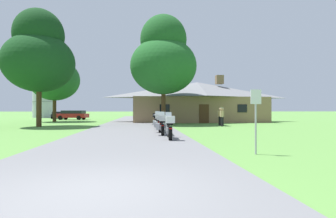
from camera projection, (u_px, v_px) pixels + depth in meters
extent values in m
plane|color=#56893D|center=(134.00, 126.00, 24.49)|extent=(500.00, 500.00, 0.00)
cube|color=slate|center=(133.00, 127.00, 22.50)|extent=(6.40, 80.00, 0.06)
cylinder|color=black|center=(169.00, 131.00, 13.86)|extent=(0.13, 0.64, 0.64)
cylinder|color=black|center=(170.00, 133.00, 12.42)|extent=(0.18, 0.65, 0.64)
cube|color=silver|center=(169.00, 131.00, 13.12)|extent=(0.28, 0.57, 0.30)
ellipsoid|color=black|center=(169.00, 121.00, 13.38)|extent=(0.32, 0.53, 0.26)
cube|color=black|center=(170.00, 124.00, 12.92)|extent=(0.30, 0.53, 0.10)
cylinder|color=silver|center=(169.00, 117.00, 13.82)|extent=(0.66, 0.06, 0.03)
cylinder|color=silver|center=(169.00, 124.00, 13.86)|extent=(0.07, 0.24, 0.73)
cube|color=#B2BCC6|center=(168.00, 115.00, 13.92)|extent=(0.32, 0.12, 0.27)
sphere|color=silver|center=(169.00, 120.00, 13.82)|extent=(0.11, 0.11, 0.11)
cube|color=silver|center=(170.00, 120.00, 12.37)|extent=(0.41, 0.38, 0.32)
cube|color=red|center=(171.00, 129.00, 12.20)|extent=(0.14, 0.04, 0.06)
cylinder|color=silver|center=(173.00, 135.00, 12.75)|extent=(0.09, 0.55, 0.07)
cylinder|color=black|center=(162.00, 128.00, 16.15)|extent=(0.14, 0.64, 0.64)
cylinder|color=black|center=(163.00, 130.00, 14.71)|extent=(0.19, 0.65, 0.64)
cube|color=silver|center=(162.00, 128.00, 15.41)|extent=(0.29, 0.57, 0.30)
ellipsoid|color=gold|center=(162.00, 120.00, 15.67)|extent=(0.33, 0.53, 0.26)
cube|color=black|center=(162.00, 122.00, 15.21)|extent=(0.31, 0.53, 0.10)
cylinder|color=silver|center=(162.00, 116.00, 16.11)|extent=(0.66, 0.07, 0.03)
cylinder|color=silver|center=(162.00, 122.00, 16.15)|extent=(0.07, 0.24, 0.73)
cube|color=#B2BCC6|center=(162.00, 114.00, 16.21)|extent=(0.33, 0.13, 0.27)
sphere|color=silver|center=(162.00, 119.00, 16.11)|extent=(0.11, 0.11, 0.11)
cube|color=#B7B7BC|center=(163.00, 118.00, 14.66)|extent=(0.42, 0.38, 0.32)
cube|color=red|center=(163.00, 126.00, 14.49)|extent=(0.14, 0.04, 0.06)
cylinder|color=silver|center=(165.00, 131.00, 15.04)|extent=(0.10, 0.55, 0.07)
cube|color=#B7B7BC|center=(158.00, 126.00, 14.75)|extent=(0.22, 0.41, 0.36)
cube|color=#B7B7BC|center=(167.00, 126.00, 14.77)|extent=(0.22, 0.41, 0.36)
cylinder|color=black|center=(162.00, 126.00, 18.11)|extent=(0.19, 0.65, 0.64)
cylinder|color=black|center=(160.00, 127.00, 16.67)|extent=(0.24, 0.65, 0.64)
cube|color=silver|center=(161.00, 126.00, 17.37)|extent=(0.33, 0.59, 0.30)
ellipsoid|color=gold|center=(161.00, 119.00, 17.63)|extent=(0.37, 0.56, 0.26)
cube|color=black|center=(161.00, 120.00, 17.17)|extent=(0.35, 0.55, 0.10)
cylinder|color=silver|center=(161.00, 116.00, 18.07)|extent=(0.66, 0.12, 0.03)
cylinder|color=silver|center=(162.00, 121.00, 18.11)|extent=(0.09, 0.24, 0.73)
cube|color=#B2BCC6|center=(162.00, 114.00, 18.17)|extent=(0.33, 0.15, 0.27)
sphere|color=silver|center=(161.00, 118.00, 18.07)|extent=(0.11, 0.11, 0.11)
cube|color=#B7B7BC|center=(160.00, 117.00, 16.62)|extent=(0.44, 0.41, 0.32)
cube|color=red|center=(160.00, 124.00, 16.45)|extent=(0.14, 0.05, 0.06)
cylinder|color=silver|center=(163.00, 129.00, 16.99)|extent=(0.14, 0.55, 0.07)
cube|color=#B7B7BC|center=(156.00, 124.00, 16.73)|extent=(0.25, 0.42, 0.36)
cube|color=#B7B7BC|center=(164.00, 124.00, 16.71)|extent=(0.25, 0.42, 0.36)
cylinder|color=black|center=(157.00, 124.00, 20.38)|extent=(0.12, 0.64, 0.64)
cylinder|color=black|center=(158.00, 125.00, 18.94)|extent=(0.16, 0.64, 0.64)
cube|color=silver|center=(158.00, 124.00, 19.64)|extent=(0.27, 0.56, 0.30)
ellipsoid|color=orange|center=(158.00, 118.00, 19.90)|extent=(0.31, 0.52, 0.26)
cube|color=black|center=(158.00, 119.00, 19.44)|extent=(0.29, 0.52, 0.10)
cylinder|color=silver|center=(157.00, 115.00, 20.34)|extent=(0.66, 0.04, 0.03)
cylinder|color=silver|center=(157.00, 120.00, 20.38)|extent=(0.06, 0.24, 0.73)
cube|color=#B2BCC6|center=(157.00, 113.00, 20.44)|extent=(0.32, 0.11, 0.27)
sphere|color=silver|center=(157.00, 117.00, 20.34)|extent=(0.11, 0.11, 0.11)
cube|color=#B7B7BC|center=(158.00, 116.00, 18.89)|extent=(0.41, 0.37, 0.32)
cube|color=red|center=(158.00, 122.00, 18.72)|extent=(0.14, 0.03, 0.06)
cylinder|color=silver|center=(160.00, 126.00, 19.27)|extent=(0.08, 0.55, 0.07)
cube|color=#B7B7BC|center=(154.00, 123.00, 18.97)|extent=(0.21, 0.40, 0.36)
cube|color=#B7B7BC|center=(162.00, 123.00, 19.01)|extent=(0.21, 0.40, 0.36)
cylinder|color=black|center=(158.00, 123.00, 22.57)|extent=(0.12, 0.64, 0.64)
cylinder|color=black|center=(159.00, 124.00, 21.14)|extent=(0.16, 0.64, 0.64)
cube|color=silver|center=(159.00, 123.00, 21.84)|extent=(0.27, 0.56, 0.30)
ellipsoid|color=silver|center=(158.00, 117.00, 22.10)|extent=(0.31, 0.52, 0.26)
cube|color=black|center=(159.00, 118.00, 21.64)|extent=(0.29, 0.52, 0.10)
cylinder|color=silver|center=(158.00, 115.00, 22.53)|extent=(0.66, 0.04, 0.03)
cylinder|color=silver|center=(158.00, 119.00, 22.57)|extent=(0.06, 0.24, 0.73)
cube|color=#B2BCC6|center=(158.00, 113.00, 22.63)|extent=(0.32, 0.11, 0.27)
sphere|color=silver|center=(158.00, 116.00, 22.53)|extent=(0.11, 0.11, 0.11)
cube|color=black|center=(159.00, 116.00, 21.09)|extent=(0.40, 0.36, 0.32)
cube|color=red|center=(159.00, 121.00, 20.92)|extent=(0.14, 0.03, 0.06)
cylinder|color=silver|center=(161.00, 125.00, 21.47)|extent=(0.08, 0.55, 0.07)
cube|color=black|center=(156.00, 121.00, 21.16)|extent=(0.20, 0.40, 0.36)
cube|color=black|center=(162.00, 121.00, 21.22)|extent=(0.20, 0.40, 0.36)
cylinder|color=black|center=(157.00, 122.00, 24.95)|extent=(0.21, 0.65, 0.64)
cylinder|color=black|center=(155.00, 122.00, 23.52)|extent=(0.25, 0.66, 0.64)
cube|color=silver|center=(156.00, 121.00, 24.22)|extent=(0.34, 0.59, 0.30)
ellipsoid|color=orange|center=(156.00, 116.00, 24.48)|extent=(0.38, 0.56, 0.26)
cube|color=black|center=(156.00, 117.00, 24.02)|extent=(0.36, 0.56, 0.10)
cylinder|color=silver|center=(157.00, 114.00, 24.92)|extent=(0.66, 0.13, 0.03)
cylinder|color=silver|center=(157.00, 118.00, 24.96)|extent=(0.10, 0.24, 0.73)
cube|color=#B2BCC6|center=(157.00, 113.00, 25.02)|extent=(0.33, 0.16, 0.27)
sphere|color=silver|center=(157.00, 116.00, 24.92)|extent=(0.11, 0.11, 0.11)
cube|color=black|center=(155.00, 115.00, 23.47)|extent=(0.45, 0.42, 0.32)
cube|color=red|center=(155.00, 120.00, 23.30)|extent=(0.14, 0.05, 0.06)
cylinder|color=silver|center=(157.00, 123.00, 23.83)|extent=(0.15, 0.55, 0.07)
cube|color=#896B4C|center=(197.00, 110.00, 33.48)|extent=(15.75, 7.26, 3.00)
pyramid|color=slate|center=(197.00, 90.00, 33.49)|extent=(16.70, 7.69, 1.96)
cube|color=brown|center=(219.00, 80.00, 33.76)|extent=(0.90, 0.90, 1.10)
cube|color=#472D19|center=(204.00, 114.00, 29.83)|extent=(1.10, 0.08, 2.10)
cube|color=black|center=(165.00, 108.00, 29.42)|extent=(1.10, 0.06, 0.90)
cube|color=black|center=(242.00, 108.00, 30.25)|extent=(1.10, 0.06, 0.90)
cylinder|color=black|center=(219.00, 121.00, 25.26)|extent=(0.14, 0.14, 0.86)
cylinder|color=black|center=(221.00, 121.00, 25.34)|extent=(0.14, 0.14, 0.86)
cube|color=tan|center=(220.00, 113.00, 25.30)|extent=(0.42, 0.34, 0.56)
cylinder|color=tan|center=(218.00, 114.00, 25.19)|extent=(0.09, 0.09, 0.58)
cylinder|color=tan|center=(222.00, 114.00, 25.41)|extent=(0.09, 0.09, 0.58)
sphere|color=tan|center=(220.00, 109.00, 25.30)|extent=(0.21, 0.21, 0.21)
cylinder|color=black|center=(223.00, 121.00, 24.78)|extent=(0.14, 0.14, 0.86)
cylinder|color=black|center=(223.00, 121.00, 24.96)|extent=(0.14, 0.14, 0.86)
cube|color=tan|center=(223.00, 114.00, 24.87)|extent=(0.28, 0.40, 0.56)
cylinder|color=tan|center=(223.00, 114.00, 24.64)|extent=(0.09, 0.09, 0.58)
cylinder|color=tan|center=(223.00, 114.00, 25.10)|extent=(0.09, 0.09, 0.58)
sphere|color=tan|center=(223.00, 109.00, 24.87)|extent=(0.21, 0.21, 0.21)
cylinder|color=#B2AD99|center=(223.00, 108.00, 24.87)|extent=(0.22, 0.22, 0.05)
cylinder|color=black|center=(221.00, 122.00, 23.96)|extent=(0.14, 0.14, 0.86)
cylinder|color=black|center=(222.00, 122.00, 23.78)|extent=(0.14, 0.14, 0.86)
cube|color=tan|center=(222.00, 114.00, 23.87)|extent=(0.24, 0.37, 0.56)
cylinder|color=tan|center=(221.00, 114.00, 24.10)|extent=(0.09, 0.09, 0.58)
cylinder|color=tan|center=(223.00, 114.00, 23.64)|extent=(0.09, 0.09, 0.58)
sphere|color=tan|center=(222.00, 109.00, 23.87)|extent=(0.21, 0.21, 0.21)
cylinder|color=#B2AD99|center=(222.00, 108.00, 23.87)|extent=(0.22, 0.22, 0.05)
cylinder|color=#9EA0A5|center=(256.00, 123.00, 8.81)|extent=(0.06, 0.06, 2.10)
cube|color=silver|center=(256.00, 97.00, 8.80)|extent=(0.36, 0.02, 0.48)
cylinder|color=#422D19|center=(54.00, 107.00, 33.60)|extent=(0.44, 0.44, 3.59)
ellipsoid|color=#1E5623|center=(55.00, 80.00, 33.61)|extent=(6.16, 6.16, 5.23)
ellipsoid|color=#1B4E20|center=(55.00, 60.00, 33.62)|extent=(4.31, 4.31, 4.62)
cylinder|color=#422D19|center=(163.00, 104.00, 27.11)|extent=(0.44, 0.44, 4.07)
ellipsoid|color=#1E5623|center=(163.00, 66.00, 27.12)|extent=(6.72, 6.72, 5.71)
ellipsoid|color=#1B4E20|center=(163.00, 40.00, 27.13)|extent=(4.70, 4.70, 5.04)
cylinder|color=#422D19|center=(39.00, 104.00, 23.45)|extent=(0.44, 0.44, 3.96)
ellipsoid|color=#143D19|center=(39.00, 63.00, 23.46)|extent=(6.08, 6.08, 5.17)
ellipsoid|color=#123716|center=(39.00, 35.00, 23.47)|extent=(4.26, 4.26, 4.56)
cylinder|color=#B2B7BC|center=(43.00, 102.00, 51.55)|extent=(3.81, 3.81, 6.17)
cone|color=#999EA3|center=(43.00, 83.00, 51.57)|extent=(3.89, 3.89, 0.95)
cylinder|color=gray|center=(43.00, 102.00, 51.55)|extent=(3.93, 3.93, 0.15)
cube|color=maroon|center=(72.00, 116.00, 40.31)|extent=(4.86, 2.68, 0.60)
cube|color=black|center=(73.00, 112.00, 40.30)|extent=(3.47, 2.20, 0.48)
cylinder|color=black|center=(60.00, 118.00, 39.60)|extent=(0.67, 0.34, 0.64)
cylinder|color=black|center=(66.00, 117.00, 41.29)|extent=(0.67, 0.34, 0.64)
cylinder|color=black|center=(79.00, 118.00, 39.33)|extent=(0.67, 0.34, 0.64)
cylinder|color=black|center=(84.00, 118.00, 41.02)|extent=(0.67, 0.34, 0.64)
cube|color=black|center=(57.00, 115.00, 45.91)|extent=(2.91, 4.54, 0.46)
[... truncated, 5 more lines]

